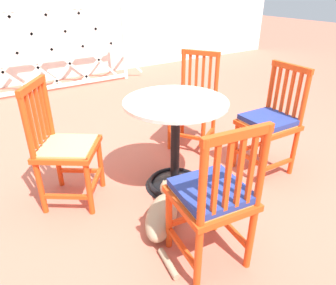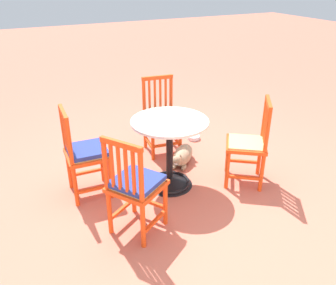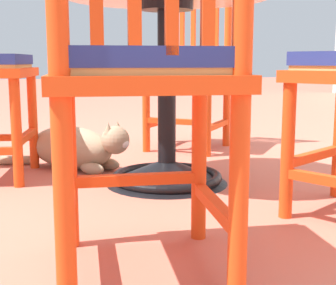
{
  "view_description": "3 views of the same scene",
  "coord_description": "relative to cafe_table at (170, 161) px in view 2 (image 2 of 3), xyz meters",
  "views": [
    {
      "loc": [
        -1.23,
        -1.6,
        1.48
      ],
      "look_at": [
        -0.01,
        0.27,
        0.33
      ],
      "focal_mm": 33.3,
      "sensor_mm": 36.0,
      "label": 1
    },
    {
      "loc": [
        1.37,
        2.95,
        2.04
      ],
      "look_at": [
        -0.08,
        -0.01,
        0.42
      ],
      "focal_mm": 37.86,
      "sensor_mm": 36.0,
      "label": 2
    },
    {
      "loc": [
        1.81,
        -0.26,
        0.48
      ],
      "look_at": [
        -0.0,
        0.13,
        0.17
      ],
      "focal_mm": 52.31,
      "sensor_mm": 36.0,
      "label": 3
    }
  ],
  "objects": [
    {
      "name": "orange_chair_facing_out",
      "position": [
        -0.26,
        -0.74,
        0.16
      ],
      "size": [
        0.45,
        0.45,
        0.91
      ],
      "color": "#D64214",
      "rests_on": "ground_plane"
    },
    {
      "name": "tabby_cat",
      "position": [
        -0.33,
        -0.34,
        -0.19
      ],
      "size": [
        0.46,
        0.65,
        0.23
      ],
      "color": "#9E896B",
      "rests_on": "ground_plane"
    },
    {
      "name": "orange_chair_near_fence",
      "position": [
        -0.76,
        0.29,
        0.15
      ],
      "size": [
        0.56,
        0.56,
        0.91
      ],
      "color": "#D64214",
      "rests_on": "ground_plane"
    },
    {
      "name": "ground_plane",
      "position": [
        0.03,
        -0.13,
        -0.28
      ],
      "size": [
        24.0,
        24.0,
        0.0
      ],
      "primitive_type": "plane",
      "color": "#BC604C"
    },
    {
      "name": "orange_chair_at_corner",
      "position": [
        0.57,
        0.51,
        0.16
      ],
      "size": [
        0.55,
        0.55,
        0.91
      ],
      "color": "#D64214",
      "rests_on": "ground_plane"
    },
    {
      "name": "cafe_table",
      "position": [
        0.0,
        0.0,
        0.0
      ],
      "size": [
        0.76,
        0.76,
        0.73
      ],
      "color": "black",
      "rests_on": "ground_plane"
    },
    {
      "name": "orange_chair_tucked_in",
      "position": [
        0.8,
        -0.22,
        0.16
      ],
      "size": [
        0.42,
        0.42,
        0.91
      ],
      "color": "#D64214",
      "rests_on": "ground_plane"
    },
    {
      "name": "pet_water_bowl",
      "position": [
        -0.78,
        -0.85,
        -0.26
      ],
      "size": [
        0.17,
        0.17,
        0.05
      ],
      "primitive_type": "cylinder",
      "color": "silver",
      "rests_on": "ground_plane"
    }
  ]
}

